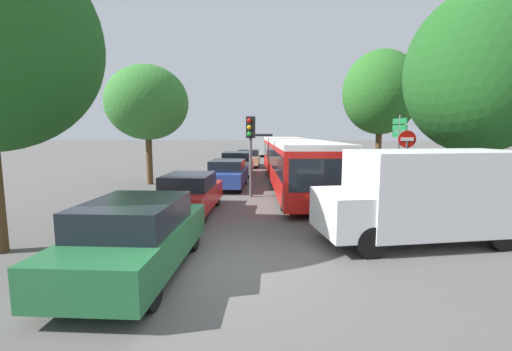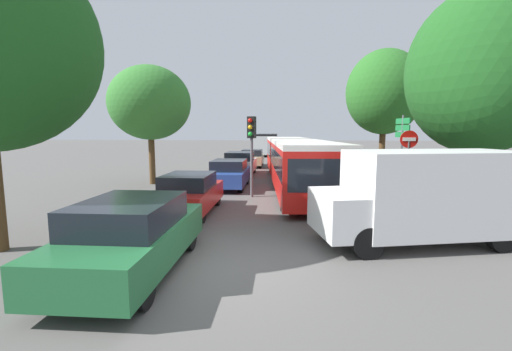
% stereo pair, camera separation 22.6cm
% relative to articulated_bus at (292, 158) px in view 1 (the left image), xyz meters
% --- Properties ---
extents(ground_plane, '(200.00, 200.00, 0.00)m').
position_rel_articulated_bus_xyz_m(ground_plane, '(-1.59, -11.77, -1.37)').
color(ground_plane, '#565451').
extents(articulated_bus, '(4.05, 16.13, 2.37)m').
position_rel_articulated_bus_xyz_m(articulated_bus, '(0.00, 0.00, 0.00)').
color(articulated_bus, red).
rests_on(articulated_bus, ground).
extents(city_bus_rear, '(3.02, 11.56, 2.47)m').
position_rel_articulated_bus_xyz_m(city_bus_rear, '(-3.34, 23.87, 0.06)').
color(city_bus_rear, silver).
rests_on(city_bus_rear, ground).
extents(queued_car_green, '(1.94, 4.31, 1.48)m').
position_rel_articulated_bus_xyz_m(queued_car_green, '(-3.19, -12.05, -0.62)').
color(queued_car_green, '#236638').
rests_on(queued_car_green, ground).
extents(queued_car_red, '(1.79, 3.96, 1.36)m').
position_rel_articulated_bus_xyz_m(queued_car_red, '(-3.57, -7.06, -0.68)').
color(queued_car_red, '#B21E19').
rests_on(queued_car_red, ground).
extents(queued_car_blue, '(1.83, 4.06, 1.39)m').
position_rel_articulated_bus_xyz_m(queued_car_blue, '(-3.18, -1.74, -0.66)').
color(queued_car_blue, '#284799').
rests_on(queued_car_blue, ground).
extents(queued_car_white, '(1.95, 4.32, 1.48)m').
position_rel_articulated_bus_xyz_m(queued_car_white, '(-3.44, 3.35, -0.62)').
color(queued_car_white, white).
rests_on(queued_car_white, ground).
extents(queued_car_tan, '(1.78, 3.95, 1.36)m').
position_rel_articulated_bus_xyz_m(queued_car_tan, '(-3.29, 8.65, -0.68)').
color(queued_car_tan, tan).
rests_on(queued_car_tan, ground).
extents(white_van, '(5.32, 3.09, 2.31)m').
position_rel_articulated_bus_xyz_m(white_van, '(3.19, -9.52, -0.13)').
color(white_van, white).
rests_on(white_van, ground).
extents(traffic_light, '(0.38, 0.40, 3.40)m').
position_rel_articulated_bus_xyz_m(traffic_light, '(-1.81, -3.96, 1.13)').
color(traffic_light, '#56595E').
rests_on(traffic_light, ground).
extents(no_entry_sign, '(0.70, 0.08, 2.82)m').
position_rel_articulated_bus_xyz_m(no_entry_sign, '(4.55, -3.91, 0.51)').
color(no_entry_sign, '#56595E').
rests_on(no_entry_sign, ground).
extents(direction_sign_post, '(0.31, 1.39, 3.60)m').
position_rel_articulated_bus_xyz_m(direction_sign_post, '(5.41, -0.16, 1.20)').
color(direction_sign_post, '#56595E').
rests_on(direction_sign_post, ground).
extents(tree_left_mid, '(4.20, 4.20, 6.17)m').
position_rel_articulated_bus_xyz_m(tree_left_mid, '(-7.47, -0.93, 2.78)').
color(tree_left_mid, '#51381E').
rests_on(tree_left_mid, ground).
extents(tree_right_near, '(4.91, 4.91, 7.59)m').
position_rel_articulated_bus_xyz_m(tree_right_near, '(6.32, -5.50, 3.28)').
color(tree_right_near, '#51381E').
rests_on(tree_right_near, ground).
extents(tree_right_mid, '(4.77, 4.77, 7.88)m').
position_rel_articulated_bus_xyz_m(tree_right_mid, '(5.64, 4.61, 3.72)').
color(tree_right_mid, '#51381E').
rests_on(tree_right_mid, ground).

